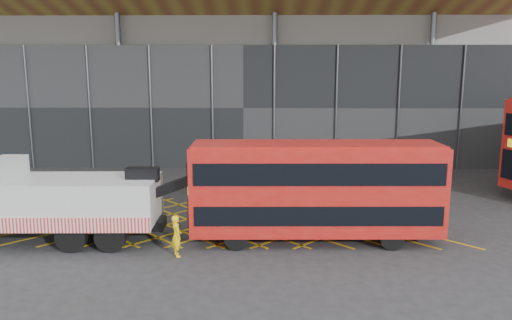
{
  "coord_description": "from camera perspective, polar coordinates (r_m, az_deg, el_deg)",
  "views": [
    {
      "loc": [
        3.41,
        -21.07,
        6.62
      ],
      "look_at": [
        3.0,
        1.5,
        2.4
      ],
      "focal_mm": 35.0,
      "sensor_mm": 36.0,
      "label": 1
    }
  ],
  "objects": [
    {
      "name": "ground_plane",
      "position": [
        22.35,
        -7.84,
        -6.75
      ],
      "size": [
        120.0,
        120.0,
        0.0
      ],
      "primitive_type": "plane",
      "color": "#2A2A2C"
    },
    {
      "name": "road_markings",
      "position": [
        22.16,
        -3.72,
        -6.8
      ],
      "size": [
        19.96,
        7.16,
        0.01
      ],
      "color": "gold",
      "rests_on": "ground_plane"
    },
    {
      "name": "construction_building",
      "position": [
        39.56,
        -1.16,
        14.01
      ],
      "size": [
        55.0,
        23.97,
        18.0
      ],
      "color": "gray",
      "rests_on": "ground_plane"
    },
    {
      "name": "recovery_truck",
      "position": [
        20.87,
        -24.92,
        -3.82
      ],
      "size": [
        11.08,
        2.81,
        3.86
      ],
      "rotation": [
        0.0,
        0.0,
        0.02
      ],
      "color": "black",
      "rests_on": "ground_plane"
    },
    {
      "name": "bus_towed",
      "position": [
        19.04,
        6.8,
        -3.14
      ],
      "size": [
        9.49,
        2.42,
        3.83
      ],
      "rotation": [
        0.0,
        0.0,
        0.02
      ],
      "color": "#AD140F",
      "rests_on": "ground_plane"
    },
    {
      "name": "worker",
      "position": [
        18.05,
        -9.07,
        -8.54
      ],
      "size": [
        0.55,
        0.65,
        1.5
      ],
      "primitive_type": "imported",
      "rotation": [
        0.0,
        0.0,
        2.01
      ],
      "color": "yellow",
      "rests_on": "ground_plane"
    }
  ]
}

